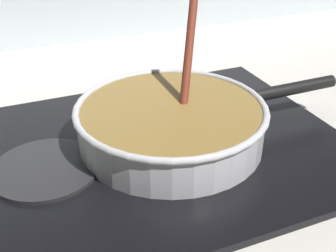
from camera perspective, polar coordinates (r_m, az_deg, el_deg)
ground at (r=0.59m, az=8.08°, el=-14.03°), size 2.40×1.60×0.04m
hob_plate at (r=0.71m, az=0.00°, el=-2.61°), size 0.56×0.48×0.01m
burner_ring at (r=0.71m, az=0.00°, el=-1.93°), size 0.21×0.21×0.01m
spare_burner at (r=0.67m, az=-15.84°, el=-5.39°), size 0.16×0.16×0.01m
cooking_pan at (r=0.69m, az=0.15°, el=0.42°), size 0.48×0.31×0.24m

